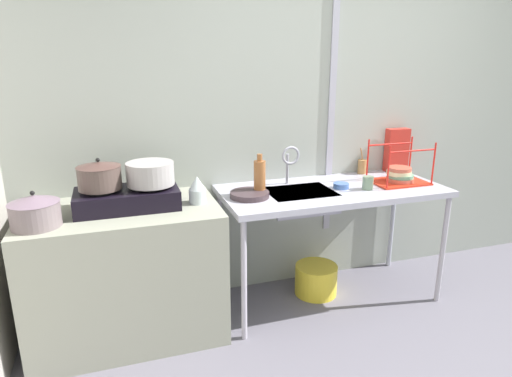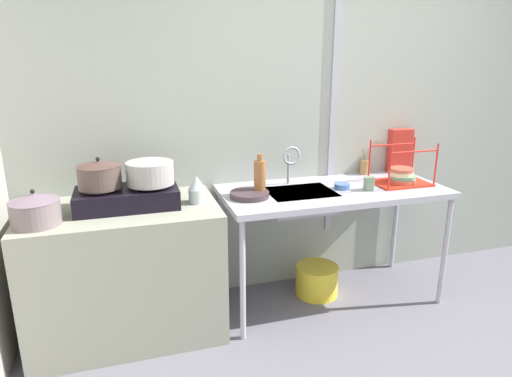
# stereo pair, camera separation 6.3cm
# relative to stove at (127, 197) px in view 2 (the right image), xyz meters

# --- Properties ---
(wall_back) EXTENTS (5.28, 0.10, 2.62)m
(wall_back) POSITION_rel_stove_xyz_m (1.54, 0.39, 0.42)
(wall_back) COLOR #9FA59D
(wall_back) RESTS_ON ground
(wall_metal_strip) EXTENTS (0.05, 0.01, 2.10)m
(wall_metal_strip) POSITION_rel_stove_xyz_m (1.49, 0.33, 0.55)
(wall_metal_strip) COLOR #A8A7B8
(counter_concrete) EXTENTS (1.14, 0.68, 0.83)m
(counter_concrete) POSITION_rel_stove_xyz_m (-0.04, 0.00, -0.47)
(counter_concrete) COLOR gray
(counter_concrete) RESTS_ON ground
(counter_sink) EXTENTS (1.53, 0.68, 0.83)m
(counter_sink) POSITION_rel_stove_xyz_m (1.35, 0.00, -0.12)
(counter_sink) COLOR #A8A7B8
(counter_sink) RESTS_ON ground
(stove) EXTENTS (0.59, 0.31, 0.13)m
(stove) POSITION_rel_stove_xyz_m (0.00, 0.00, 0.00)
(stove) COLOR black
(stove) RESTS_ON counter_concrete
(pot_on_left_burner) EXTENTS (0.25, 0.25, 0.18)m
(pot_on_left_burner) POSITION_rel_stove_xyz_m (-0.14, -0.00, 0.15)
(pot_on_left_burner) COLOR #50403A
(pot_on_left_burner) RESTS_ON stove
(pot_on_right_burner) EXTENTS (0.28, 0.28, 0.13)m
(pot_on_right_burner) POSITION_rel_stove_xyz_m (0.14, 0.00, 0.14)
(pot_on_right_burner) COLOR #9D9798
(pot_on_right_burner) RESTS_ON stove
(pot_beside_stove) EXTENTS (0.26, 0.26, 0.20)m
(pot_beside_stove) POSITION_rel_stove_xyz_m (-0.47, -0.16, 0.03)
(pot_beside_stove) COLOR slate
(pot_beside_stove) RESTS_ON counter_concrete
(percolator) EXTENTS (0.10, 0.10, 0.17)m
(percolator) POSITION_rel_stove_xyz_m (0.41, -0.03, 0.02)
(percolator) COLOR silver
(percolator) RESTS_ON counter_concrete
(sink_basin) EXTENTS (0.44, 0.35, 0.12)m
(sink_basin) POSITION_rel_stove_xyz_m (1.11, -0.00, -0.12)
(sink_basin) COLOR #A8A7B8
(sink_basin) RESTS_ON counter_sink
(faucet) EXTENTS (0.13, 0.08, 0.28)m
(faucet) POSITION_rel_stove_xyz_m (1.09, 0.16, 0.13)
(faucet) COLOR #A8A7B8
(faucet) RESTS_ON counter_sink
(frying_pan) EXTENTS (0.25, 0.25, 0.04)m
(frying_pan) POSITION_rel_stove_xyz_m (0.75, -0.02, -0.04)
(frying_pan) COLOR #3C2E33
(frying_pan) RESTS_ON counter_sink
(dish_rack) EXTENTS (0.38, 0.27, 0.30)m
(dish_rack) POSITION_rel_stove_xyz_m (1.86, -0.03, -0.01)
(dish_rack) COLOR red
(dish_rack) RESTS_ON counter_sink
(cup_by_rack) EXTENTS (0.07, 0.07, 0.09)m
(cup_by_rack) POSITION_rel_stove_xyz_m (1.56, -0.10, -0.02)
(cup_by_rack) COLOR gray
(cup_by_rack) RESTS_ON counter_sink
(small_bowl_on_drainboard) EXTENTS (0.11, 0.11, 0.04)m
(small_bowl_on_drainboard) POSITION_rel_stove_xyz_m (1.40, -0.02, -0.04)
(small_bowl_on_drainboard) COLOR #4467AF
(small_bowl_on_drainboard) RESTS_ON counter_sink
(bottle_by_sink) EXTENTS (0.08, 0.08, 0.27)m
(bottle_by_sink) POSITION_rel_stove_xyz_m (0.83, 0.02, 0.06)
(bottle_by_sink) COLOR brown
(bottle_by_sink) RESTS_ON counter_sink
(cereal_box) EXTENTS (0.18, 0.09, 0.33)m
(cereal_box) POSITION_rel_stove_xyz_m (2.04, 0.28, 0.11)
(cereal_box) COLOR red
(cereal_box) RESTS_ON counter_sink
(utensil_jar) EXTENTS (0.06, 0.06, 0.20)m
(utensil_jar) POSITION_rel_stove_xyz_m (1.75, 0.29, -0.01)
(utensil_jar) COLOR #9C7140
(utensil_jar) RESTS_ON counter_sink
(bucket_on_floor) EXTENTS (0.31, 0.31, 0.22)m
(bucket_on_floor) POSITION_rel_stove_xyz_m (1.29, 0.07, -0.78)
(bucket_on_floor) COLOR yellow
(bucket_on_floor) RESTS_ON ground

